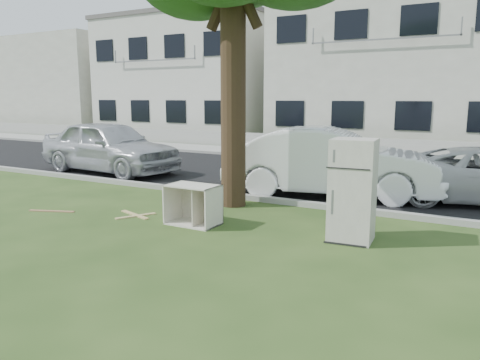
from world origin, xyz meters
The scene contains 16 objects.
ground centered at (0.00, 0.00, 0.00)m, with size 120.00×120.00×0.00m, color #284217.
road centered at (0.00, 6.00, 0.01)m, with size 120.00×7.00×0.01m, color black.
kerb_near centered at (0.00, 2.45, 0.00)m, with size 120.00×0.18×0.12m, color gray.
kerb_far centered at (0.00, 9.55, 0.00)m, with size 120.00×0.18×0.12m, color gray.
sidewalk centered at (0.00, 11.00, 0.01)m, with size 120.00×2.80×0.01m, color gray.
low_wall centered at (0.00, 12.60, 0.35)m, with size 120.00×0.15×0.70m, color gray.
townhouse_left centered at (-12.00, 17.50, 3.52)m, with size 10.20×8.16×7.04m.
townhouse_center centered at (0.00, 17.50, 3.72)m, with size 11.22×8.16×7.44m.
filler_left centered at (-26.00, 18.00, 3.20)m, with size 16.00×9.00×6.40m, color beige.
fridge centered at (2.60, 0.53, 0.85)m, with size 0.70×0.65×1.70m, color beige.
cabinet centered at (-0.27, 0.07, 0.38)m, with size 0.97×0.60×0.75m, color silver.
plank_a centered at (-3.42, -0.57, 0.01)m, with size 0.99×0.08×0.02m, color #9F714D.
plank_b centered at (-1.69, 0.04, 0.01)m, with size 0.93×0.09×0.02m, color tan.
plank_c centered at (-1.60, -0.03, 0.01)m, with size 0.83×0.09×0.02m, color tan.
car_center centered at (1.16, 3.77, 0.82)m, with size 1.75×5.00×1.65m, color white.
car_left centered at (-6.13, 3.87, 0.83)m, with size 1.96×4.86×1.66m, color #B2B4BA.
Camera 1 is at (4.67, -6.92, 2.35)m, focal length 35.00 mm.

